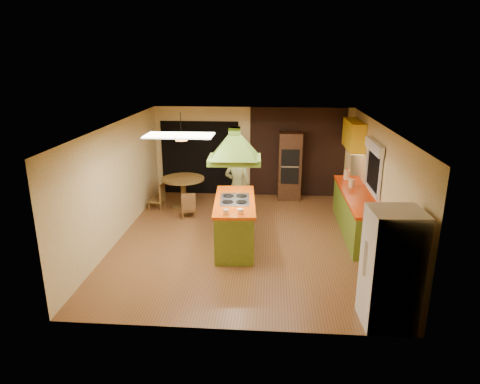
# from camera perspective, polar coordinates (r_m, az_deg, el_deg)

# --- Properties ---
(ground) EXTENTS (6.50, 6.50, 0.00)m
(ground) POSITION_cam_1_polar(r_m,az_deg,el_deg) (9.40, 0.69, -6.32)
(ground) COLOR brown
(ground) RESTS_ON ground
(room_walls) EXTENTS (5.50, 6.50, 6.50)m
(room_walls) POSITION_cam_1_polar(r_m,az_deg,el_deg) (8.97, 0.72, 1.00)
(room_walls) COLOR beige
(room_walls) RESTS_ON ground
(ceiling_plane) EXTENTS (6.50, 6.50, 0.00)m
(ceiling_plane) POSITION_cam_1_polar(r_m,az_deg,el_deg) (8.69, 0.76, 8.92)
(ceiling_plane) COLOR silver
(ceiling_plane) RESTS_ON room_walls
(brick_panel) EXTENTS (2.64, 0.03, 2.50)m
(brick_panel) POSITION_cam_1_polar(r_m,az_deg,el_deg) (12.10, 7.63, 5.22)
(brick_panel) COLOR #381E14
(brick_panel) RESTS_ON ground
(nook_opening) EXTENTS (2.20, 0.03, 2.10)m
(nook_opening) POSITION_cam_1_polar(r_m,az_deg,el_deg) (12.29, -5.34, 4.53)
(nook_opening) COLOR black
(nook_opening) RESTS_ON ground
(right_counter) EXTENTS (0.62, 3.05, 0.92)m
(right_counter) POSITION_cam_1_polar(r_m,az_deg,el_deg) (9.96, 15.16, -2.70)
(right_counter) COLOR olive
(right_counter) RESTS_ON ground
(upper_cabinets) EXTENTS (0.34, 1.40, 0.70)m
(upper_cabinets) POSITION_cam_1_polar(r_m,az_deg,el_deg) (11.13, 14.92, 7.37)
(upper_cabinets) COLOR yellow
(upper_cabinets) RESTS_ON room_walls
(window_right) EXTENTS (0.12, 1.35, 1.06)m
(window_right) POSITION_cam_1_polar(r_m,az_deg,el_deg) (9.46, 17.48, 4.32)
(window_right) COLOR black
(window_right) RESTS_ON room_walls
(fluor_panel) EXTENTS (1.20, 0.60, 0.03)m
(fluor_panel) POSITION_cam_1_polar(r_m,az_deg,el_deg) (7.67, -8.11, 7.47)
(fluor_panel) COLOR white
(fluor_panel) RESTS_ON ceiling_plane
(kitchen_island) EXTENTS (0.96, 2.08, 1.02)m
(kitchen_island) POSITION_cam_1_polar(r_m,az_deg,el_deg) (8.93, -0.69, -4.09)
(kitchen_island) COLOR olive
(kitchen_island) RESTS_ON ground
(range_hood) EXTENTS (1.07, 0.79, 0.79)m
(range_hood) POSITION_cam_1_polar(r_m,az_deg,el_deg) (8.44, -0.73, 6.95)
(range_hood) COLOR #54771D
(range_hood) RESTS_ON ceiling_plane
(man) EXTENTS (0.74, 0.59, 1.77)m
(man) POSITION_cam_1_polar(r_m,az_deg,el_deg) (10.10, -0.31, 0.73)
(man) COLOR brown
(man) RESTS_ON ground
(refrigerator) EXTENTS (0.78, 0.74, 1.78)m
(refrigerator) POSITION_cam_1_polar(r_m,az_deg,el_deg) (6.64, 19.49, -9.56)
(refrigerator) COLOR white
(refrigerator) RESTS_ON ground
(wall_oven) EXTENTS (0.63, 0.62, 1.87)m
(wall_oven) POSITION_cam_1_polar(r_m,az_deg,el_deg) (11.89, 6.62, 3.47)
(wall_oven) COLOR #4C2C18
(wall_oven) RESTS_ON ground
(dining_table) EXTENTS (1.10, 1.10, 0.82)m
(dining_table) POSITION_cam_1_polar(r_m,az_deg,el_deg) (11.22, -7.57, 0.70)
(dining_table) COLOR brown
(dining_table) RESTS_ON ground
(chair_left) EXTENTS (0.41, 0.41, 0.68)m
(chair_left) POSITION_cam_1_polar(r_m,az_deg,el_deg) (11.36, -11.08, -0.54)
(chair_left) COLOR brown
(chair_left) RESTS_ON ground
(chair_near) EXTENTS (0.43, 0.43, 0.65)m
(chair_near) POSITION_cam_1_polar(r_m,az_deg,el_deg) (10.64, -6.89, -1.65)
(chair_near) COLOR brown
(chair_near) RESTS_ON ground
(pendant_lamp) EXTENTS (0.33, 0.33, 0.20)m
(pendant_lamp) POSITION_cam_1_polar(r_m,az_deg,el_deg) (10.91, -7.85, 7.34)
(pendant_lamp) COLOR #FF9E3F
(pendant_lamp) RESTS_ON ceiling_plane
(canister_large) EXTENTS (0.20, 0.20, 0.23)m
(canister_large) POSITION_cam_1_polar(r_m,az_deg,el_deg) (10.86, 14.07, 2.25)
(canister_large) COLOR #FFF2CD
(canister_large) RESTS_ON right_counter
(canister_medium) EXTENTS (0.15, 0.15, 0.20)m
(canister_medium) POSITION_cam_1_polar(r_m,az_deg,el_deg) (10.22, 14.67, 1.17)
(canister_medium) COLOR beige
(canister_medium) RESTS_ON right_counter
(canister_small) EXTENTS (0.13, 0.13, 0.17)m
(canister_small) POSITION_cam_1_polar(r_m,az_deg,el_deg) (10.25, 14.64, 1.10)
(canister_small) COLOR beige
(canister_small) RESTS_ON right_counter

